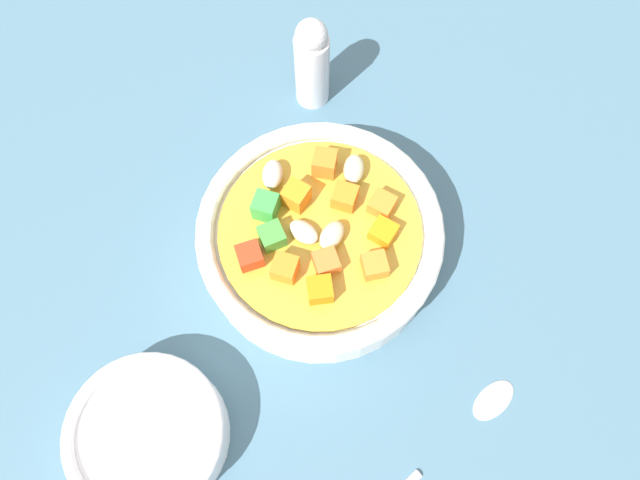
% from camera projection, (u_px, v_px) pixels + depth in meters
% --- Properties ---
extents(ground_plane, '(1.40, 1.40, 0.02)m').
position_uv_depth(ground_plane, '(320.00, 255.00, 0.50)').
color(ground_plane, '#42667A').
extents(soup_bowl_main, '(0.18, 0.18, 0.06)m').
position_uv_depth(soup_bowl_main, '(320.00, 238.00, 0.46)').
color(soup_bowl_main, white).
rests_on(soup_bowl_main, ground_plane).
extents(spoon, '(0.06, 0.24, 0.01)m').
position_uv_depth(spoon, '(420.00, 473.00, 0.42)').
color(spoon, silver).
rests_on(spoon, ground_plane).
extents(side_bowl_small, '(0.11, 0.11, 0.04)m').
position_uv_depth(side_bowl_small, '(148.00, 435.00, 0.42)').
color(side_bowl_small, white).
rests_on(side_bowl_small, ground_plane).
extents(pepper_shaker, '(0.03, 0.03, 0.09)m').
position_uv_depth(pepper_shaker, '(312.00, 63.00, 0.50)').
color(pepper_shaker, silver).
rests_on(pepper_shaker, ground_plane).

